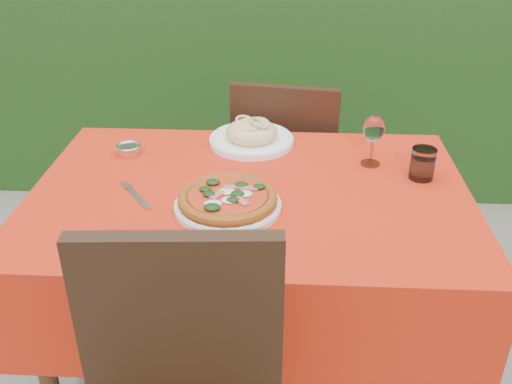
# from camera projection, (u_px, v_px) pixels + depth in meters

# --- Properties ---
(ground) EXTENTS (60.00, 60.00, 0.00)m
(ground) POSITION_uv_depth(u_px,v_px,m) (251.00, 376.00, 2.00)
(ground) COLOR slate
(ground) RESTS_ON ground
(hedge) EXTENTS (3.20, 0.55, 1.78)m
(hedge) POSITION_uv_depth(u_px,v_px,m) (269.00, 16.00, 2.91)
(hedge) COLOR black
(hedge) RESTS_ON ground
(dining_table) EXTENTS (1.26, 0.86, 0.75)m
(dining_table) POSITION_uv_depth(u_px,v_px,m) (250.00, 234.00, 1.71)
(dining_table) COLOR #432615
(dining_table) RESTS_ON ground
(chair_far) EXTENTS (0.45, 0.45, 0.88)m
(chair_far) POSITION_uv_depth(u_px,v_px,m) (286.00, 169.00, 2.30)
(chair_far) COLOR black
(chair_far) RESTS_ON ground
(pizza_plate) EXTENTS (0.32, 0.32, 0.05)m
(pizza_plate) POSITION_uv_depth(u_px,v_px,m) (228.00, 201.00, 1.53)
(pizza_plate) COLOR silver
(pizza_plate) RESTS_ON dining_table
(pasta_plate) EXTENTS (0.28, 0.28, 0.08)m
(pasta_plate) POSITION_uv_depth(u_px,v_px,m) (252.00, 136.00, 1.91)
(pasta_plate) COLOR white
(pasta_plate) RESTS_ON dining_table
(water_glass) EXTENTS (0.07, 0.07, 0.10)m
(water_glass) POSITION_uv_depth(u_px,v_px,m) (422.00, 165.00, 1.68)
(water_glass) COLOR silver
(water_glass) RESTS_ON dining_table
(wine_glass) EXTENTS (0.07, 0.07, 0.16)m
(wine_glass) POSITION_uv_depth(u_px,v_px,m) (374.00, 131.00, 1.73)
(wine_glass) COLOR silver
(wine_glass) RESTS_ON dining_table
(fork) EXTENTS (0.14, 0.18, 0.01)m
(fork) POSITION_uv_depth(u_px,v_px,m) (138.00, 198.00, 1.59)
(fork) COLOR #B8B8BF
(fork) RESTS_ON dining_table
(steel_ramekin) EXTENTS (0.07, 0.07, 0.03)m
(steel_ramekin) POSITION_uv_depth(u_px,v_px,m) (129.00, 150.00, 1.85)
(steel_ramekin) COLOR silver
(steel_ramekin) RESTS_ON dining_table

